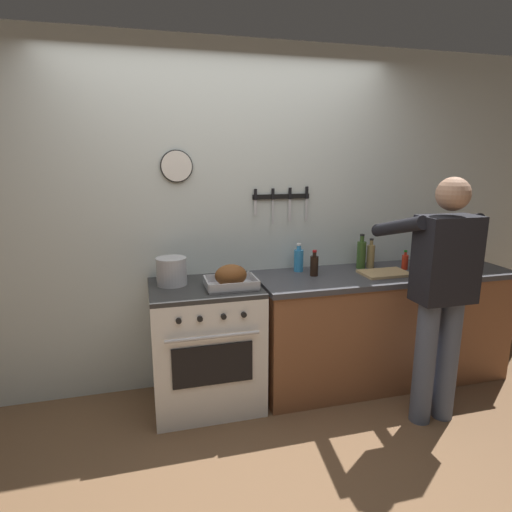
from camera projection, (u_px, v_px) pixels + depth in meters
ground_plane at (275, 493)px, 2.33m from camera, size 8.00×8.00×0.00m
wall_back at (224, 220)px, 3.31m from camera, size 6.00×0.13×2.60m
counter_block at (381, 325)px, 3.47m from camera, size 2.03×0.65×0.90m
stove at (206, 345)px, 3.11m from camera, size 0.76×0.67×0.90m
person_cook at (441, 287)px, 2.81m from camera, size 0.51×0.63×1.66m
roasting_pan at (231, 278)px, 2.95m from camera, size 0.35×0.26×0.16m
stock_pot at (172, 271)px, 3.01m from camera, size 0.21×0.21×0.19m
cutting_board at (385, 273)px, 3.29m from camera, size 0.36×0.24×0.02m
bottle_hot_sauce at (405, 261)px, 3.43m from camera, size 0.05×0.05×0.15m
bottle_olive_oil at (361, 254)px, 3.45m from camera, size 0.07×0.07×0.28m
bottle_vinegar at (371, 256)px, 3.47m from camera, size 0.06×0.06×0.24m
bottle_soy_sauce at (314, 265)px, 3.24m from camera, size 0.06×0.06×0.20m
bottle_dish_soap at (299, 260)px, 3.36m from camera, size 0.07×0.07×0.22m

